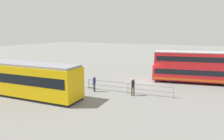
% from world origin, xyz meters
% --- Properties ---
extents(ground_plane, '(160.00, 160.00, 0.00)m').
position_xyz_m(ground_plane, '(0.00, 0.00, 0.00)').
color(ground_plane, gray).
extents(double_decker_bus, '(11.19, 4.65, 3.92)m').
position_xyz_m(double_decker_bus, '(-5.52, -2.44, 2.01)').
color(double_decker_bus, red).
rests_on(double_decker_bus, ground).
extents(tram_yellow, '(14.18, 3.66, 3.35)m').
position_xyz_m(tram_yellow, '(10.11, 11.32, 1.74)').
color(tram_yellow, '#E5B70C').
rests_on(tram_yellow, ground).
extents(pedestrian_near_railing, '(0.45, 0.45, 1.74)m').
position_xyz_m(pedestrian_near_railing, '(3.81, 6.82, 1.01)').
color(pedestrian_near_railing, '#33384C').
rests_on(pedestrian_near_railing, ground).
extents(pedestrian_crossing, '(0.36, 0.33, 1.80)m').
position_xyz_m(pedestrian_crossing, '(-0.38, 6.24, 1.04)').
color(pedestrian_crossing, '#4C3F2D').
rests_on(pedestrian_crossing, ground).
extents(pedestrian_railing, '(9.23, 0.98, 1.08)m').
position_xyz_m(pedestrian_railing, '(0.42, 5.65, 0.75)').
color(pedestrian_railing, gray).
rests_on(pedestrian_railing, ground).
extents(info_sign, '(1.17, 0.29, 2.59)m').
position_xyz_m(info_sign, '(6.26, 6.42, 1.82)').
color(info_sign, slate).
rests_on(info_sign, ground).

